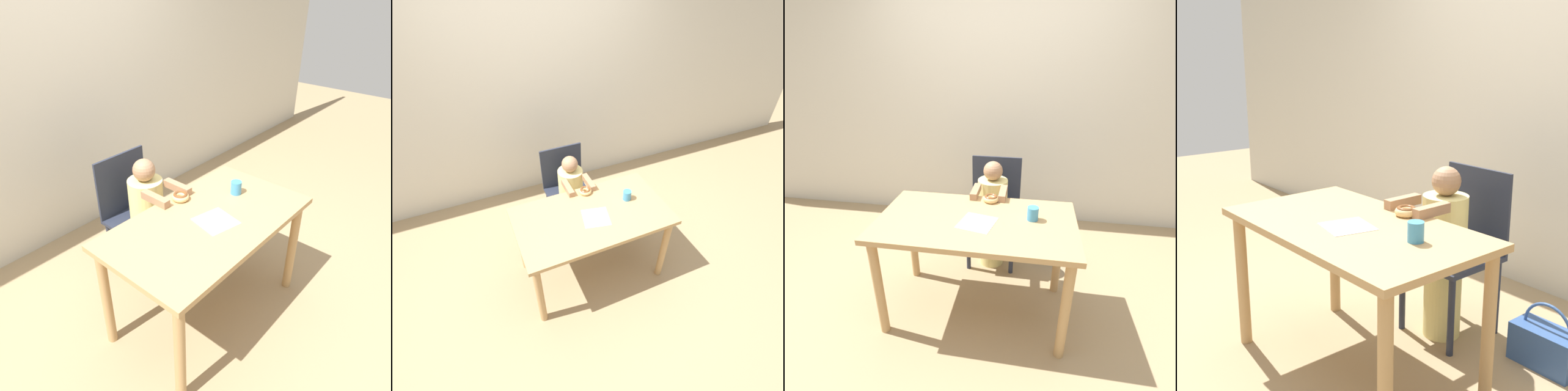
{
  "view_description": "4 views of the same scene",
  "coord_description": "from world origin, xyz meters",
  "views": [
    {
      "loc": [
        -1.45,
        -1.16,
        2.03
      ],
      "look_at": [
        0.01,
        0.11,
        0.87
      ],
      "focal_mm": 35.0,
      "sensor_mm": 36.0,
      "label": 1
    },
    {
      "loc": [
        -0.75,
        -1.63,
        2.52
      ],
      "look_at": [
        0.01,
        0.11,
        0.87
      ],
      "focal_mm": 28.0,
      "sensor_mm": 36.0,
      "label": 2
    },
    {
      "loc": [
        0.31,
        -1.68,
        1.71
      ],
      "look_at": [
        0.01,
        0.11,
        0.87
      ],
      "focal_mm": 28.0,
      "sensor_mm": 36.0,
      "label": 3
    },
    {
      "loc": [
        1.9,
        -1.44,
        1.53
      ],
      "look_at": [
        0.01,
        0.11,
        0.87
      ],
      "focal_mm": 50.0,
      "sensor_mm": 36.0,
      "label": 4
    }
  ],
  "objects": [
    {
      "name": "cup",
      "position": [
        0.36,
        0.06,
        0.8
      ],
      "size": [
        0.07,
        0.07,
        0.09
      ],
      "color": "teal",
      "rests_on": "dining_table"
    },
    {
      "name": "napkin",
      "position": [
        0.02,
        -0.04,
        0.75
      ],
      "size": [
        0.25,
        0.25,
        0.0
      ],
      "color": "white",
      "rests_on": "dining_table"
    },
    {
      "name": "donut",
      "position": [
        0.06,
        0.28,
        0.78
      ],
      "size": [
        0.11,
        0.11,
        0.05
      ],
      "color": "#DBB270",
      "rests_on": "dining_table"
    },
    {
      "name": "dining_table",
      "position": [
        0.0,
        0.0,
        0.64
      ],
      "size": [
        1.27,
        0.71,
        0.75
      ],
      "color": "tan",
      "rests_on": "ground_plane"
    },
    {
      "name": "ground_plane",
      "position": [
        0.0,
        0.0,
        0.0
      ],
      "size": [
        12.0,
        12.0,
        0.0
      ],
      "primitive_type": "plane",
      "color": "#997F5B"
    },
    {
      "name": "chair",
      "position": [
        0.03,
        0.71,
        0.47
      ],
      "size": [
        0.43,
        0.43,
        0.91
      ],
      "color": "#232838",
      "rests_on": "ground_plane"
    },
    {
      "name": "child_figure",
      "position": [
        0.03,
        0.58,
        0.48
      ],
      "size": [
        0.26,
        0.44,
        0.95
      ],
      "color": "#E0D17F",
      "rests_on": "ground_plane"
    },
    {
      "name": "handbag",
      "position": [
        0.58,
        0.75,
        0.11
      ],
      "size": [
        0.34,
        0.17,
        0.34
      ],
      "color": "#2D4C84",
      "rests_on": "ground_plane"
    },
    {
      "name": "wall_back",
      "position": [
        0.0,
        1.52,
        1.25
      ],
      "size": [
        8.0,
        0.05,
        2.5
      ],
      "color": "beige",
      "rests_on": "ground_plane"
    }
  ]
}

